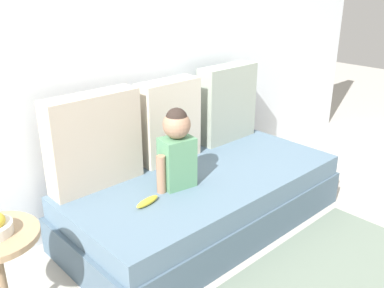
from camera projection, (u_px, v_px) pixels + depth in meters
ground_plane at (204, 224)px, 2.96m from camera, size 12.00×12.00×0.00m
back_wall at (146, 53)px, 2.95m from camera, size 5.11×0.10×2.21m
couch at (205, 200)px, 2.89m from camera, size 1.91×0.92×0.38m
throw_pillow_left at (94, 141)px, 2.58m from camera, size 0.59×0.16×0.59m
throw_pillow_center at (169, 121)px, 2.95m from camera, size 0.46×0.16×0.57m
throw_pillow_right at (227, 103)px, 3.33m from camera, size 0.51×0.16×0.59m
toddler at (177, 148)px, 2.58m from camera, size 0.31×0.18×0.51m
banana at (147, 202)px, 2.44m from camera, size 0.17×0.07×0.04m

